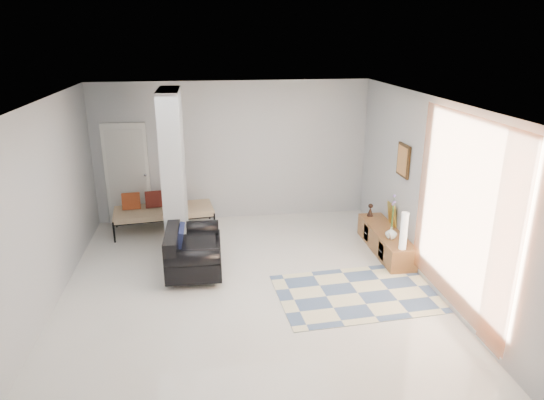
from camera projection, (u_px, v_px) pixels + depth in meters
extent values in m
plane|color=beige|center=(247.00, 286.00, 7.41)|extent=(6.00, 6.00, 0.00)
plane|color=white|center=(244.00, 101.00, 6.50)|extent=(6.00, 6.00, 0.00)
plane|color=#AFB1B4|center=(233.00, 152.00, 9.76)|extent=(6.00, 0.00, 6.00)
plane|color=#AFB1B4|center=(276.00, 311.00, 4.14)|extent=(6.00, 0.00, 6.00)
plane|color=#AFB1B4|center=(45.00, 208.00, 6.59)|extent=(0.00, 6.00, 6.00)
plane|color=#AFB1B4|center=(427.00, 191.00, 7.31)|extent=(0.00, 6.00, 6.00)
cube|color=#A4A9AC|center=(174.00, 172.00, 8.31)|extent=(0.35, 1.20, 2.80)
cube|color=white|center=(127.00, 174.00, 9.57)|extent=(0.85, 0.06, 2.04)
plane|color=orange|center=(461.00, 215.00, 6.21)|extent=(0.00, 2.55, 2.55)
cube|color=#311F0D|center=(403.00, 160.00, 8.07)|extent=(0.04, 0.45, 0.55)
cube|color=brown|center=(385.00, 241.00, 8.51)|extent=(0.45, 1.76, 0.40)
cube|color=#311F0D|center=(381.00, 251.00, 8.12)|extent=(0.02, 0.23, 0.28)
cube|color=#311F0D|center=(366.00, 233.00, 8.85)|extent=(0.02, 0.23, 0.28)
cube|color=yellow|center=(392.00, 214.00, 8.64)|extent=(0.09, 0.32, 0.40)
cube|color=silver|center=(389.00, 236.00, 8.05)|extent=(0.04, 0.10, 0.12)
cylinder|color=silver|center=(173.00, 285.00, 7.31)|extent=(0.05, 0.05, 0.10)
cylinder|color=silver|center=(177.00, 253.00, 8.41)|extent=(0.05, 0.05, 0.10)
cylinder|color=silver|center=(216.00, 283.00, 7.39)|extent=(0.05, 0.05, 0.10)
cylinder|color=silver|center=(215.00, 251.00, 8.49)|extent=(0.05, 0.05, 0.10)
cube|color=black|center=(195.00, 256.00, 7.83)|extent=(0.87, 1.43, 0.30)
cube|color=black|center=(173.00, 238.00, 7.69)|extent=(0.22, 1.42, 0.36)
cylinder|color=black|center=(193.00, 258.00, 7.21)|extent=(0.81, 0.29, 0.28)
cylinder|color=black|center=(195.00, 229.00, 8.31)|extent=(0.81, 0.29, 0.28)
cube|color=black|center=(181.00, 236.00, 7.70)|extent=(0.15, 0.52, 0.31)
cylinder|color=black|center=(114.00, 232.00, 8.88)|extent=(0.04, 0.04, 0.40)
cylinder|color=black|center=(215.00, 223.00, 9.32)|extent=(0.04, 0.04, 0.40)
cylinder|color=black|center=(116.00, 218.00, 9.59)|extent=(0.04, 0.04, 0.40)
cylinder|color=black|center=(209.00, 210.00, 10.03)|extent=(0.04, 0.04, 0.40)
cube|color=beige|center=(164.00, 212.00, 9.40)|extent=(1.95, 1.00, 0.12)
cube|color=#9A3D1C|center=(131.00, 201.00, 9.32)|extent=(0.36, 0.20, 0.33)
cube|color=maroon|center=(154.00, 199.00, 9.42)|extent=(0.36, 0.20, 0.33)
cube|color=#9A3D1C|center=(177.00, 197.00, 9.53)|extent=(0.36, 0.20, 0.33)
cube|color=beige|center=(358.00, 293.00, 7.18)|extent=(2.45, 1.73, 0.01)
cylinder|color=beige|center=(404.00, 231.00, 7.63)|extent=(0.11, 0.11, 0.61)
imported|color=white|center=(391.00, 233.00, 8.09)|extent=(0.21, 0.21, 0.20)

